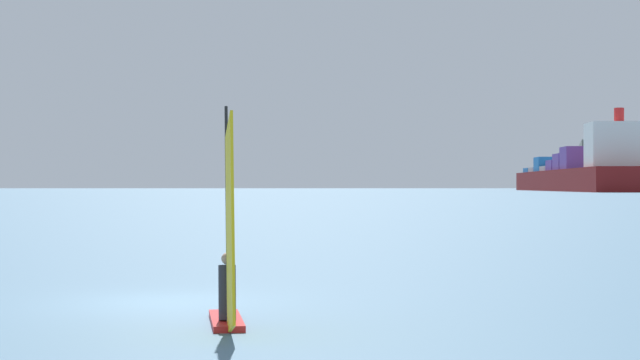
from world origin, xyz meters
name	(u,v)px	position (x,y,z in m)	size (l,w,h in m)	color
ground_plane	(166,302)	(0.00, 0.00, 0.00)	(4000.00, 4000.00, 0.00)	#476B84
windsurfer	(228,262)	(2.72, -3.56, 1.20)	(1.69, 3.52, 4.16)	red
cargo_ship	(581,174)	(19.32, 462.44, 8.13)	(68.08, 208.42, 34.60)	maroon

